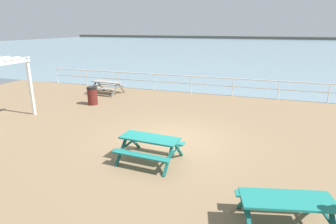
% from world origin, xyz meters
% --- Properties ---
extents(ground_plane, '(30.00, 24.00, 0.20)m').
position_xyz_m(ground_plane, '(0.00, 0.00, -0.10)').
color(ground_plane, '#846B4C').
extents(sea_band, '(142.00, 90.00, 0.01)m').
position_xyz_m(sea_band, '(0.00, 52.75, 0.00)').
color(sea_band, gray).
rests_on(sea_band, ground).
extents(distant_shoreline, '(142.00, 6.00, 1.80)m').
position_xyz_m(distant_shoreline, '(0.00, 95.75, 0.00)').
color(distant_shoreline, '#4C4C47').
rests_on(distant_shoreline, ground).
extents(seaward_railing, '(23.07, 0.07, 1.08)m').
position_xyz_m(seaward_railing, '(0.00, 7.75, 0.77)').
color(seaward_railing, white).
rests_on(seaward_railing, ground).
extents(picnic_table_near_left, '(2.11, 1.90, 0.80)m').
position_xyz_m(picnic_table_near_left, '(3.66, -3.85, 0.58)').
color(picnic_table_near_left, '#1E7A70').
rests_on(picnic_table_near_left, ground).
extents(picnic_table_near_right, '(1.90, 1.65, 0.80)m').
position_xyz_m(picnic_table_near_right, '(-6.16, 5.84, 0.58)').
color(picnic_table_near_right, gray).
rests_on(picnic_table_near_right, ground).
extents(picnic_table_mid_centre, '(1.89, 1.64, 0.80)m').
position_xyz_m(picnic_table_mid_centre, '(-0.12, -1.79, 0.58)').
color(picnic_table_mid_centre, '#1E7A70').
rests_on(picnic_table_mid_centre, ground).
extents(litter_bin, '(0.55, 0.55, 0.95)m').
position_xyz_m(litter_bin, '(-5.57, 3.35, 0.48)').
color(litter_bin, '#591E19').
rests_on(litter_bin, ground).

